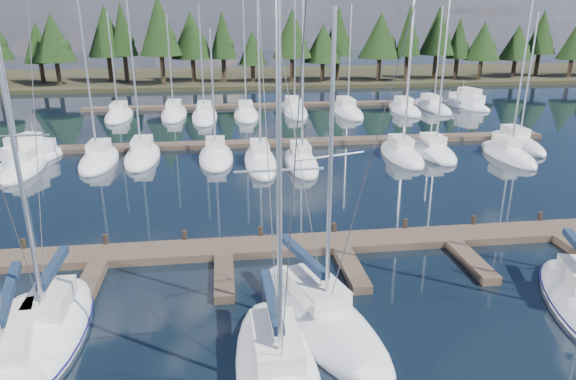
{
  "coord_description": "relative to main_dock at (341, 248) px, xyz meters",
  "views": [
    {
      "loc": [
        -5.78,
        -6.05,
        11.73
      ],
      "look_at": [
        -2.14,
        22.0,
        1.84
      ],
      "focal_mm": 32.0,
      "sensor_mm": 36.0,
      "label": 1
    }
  ],
  "objects": [
    {
      "name": "ground",
      "position": [
        0.0,
        12.64,
        -0.2
      ],
      "size": [
        260.0,
        260.0,
        0.0
      ],
      "primitive_type": "plane",
      "color": "black",
      "rests_on": "ground"
    },
    {
      "name": "far_shore",
      "position": [
        0.0,
        72.64,
        0.1
      ],
      "size": [
        220.0,
        30.0,
        0.6
      ],
      "primitive_type": "cube",
      "color": "#2F2C1A",
      "rests_on": "ground"
    },
    {
      "name": "main_dock",
      "position": [
        0.0,
        0.0,
        0.0
      ],
      "size": [
        44.0,
        6.13,
        0.9
      ],
      "color": "brown",
      "rests_on": "ground"
    },
    {
      "name": "back_docks",
      "position": [
        0.0,
        32.23,
        -0.0
      ],
      "size": [
        50.0,
        21.8,
        0.4
      ],
      "color": "brown",
      "rests_on": "ground"
    },
    {
      "name": "front_sailboat_0",
      "position": [
        -13.25,
        -7.86,
        0.07
      ],
      "size": [
        4.82,
        10.8,
        12.42
      ],
      "color": "silver",
      "rests_on": "ground"
    },
    {
      "name": "front_sailboat_1",
      "position": [
        -12.58,
        -5.68,
        0.09
      ],
      "size": [
        2.76,
        8.13,
        14.35
      ],
      "color": "silver",
      "rests_on": "ground"
    },
    {
      "name": "front_sailboat_2",
      "position": [
        -4.3,
        -9.43,
        0.08
      ],
      "size": [
        3.06,
        9.33,
        13.76
      ],
      "color": "silver",
      "rests_on": "ground"
    },
    {
      "name": "front_sailboat_3",
      "position": [
        -2.26,
        -6.15,
        0.07
      ],
      "size": [
        5.6,
        9.75,
        12.7
      ],
      "color": "silver",
      "rests_on": "ground"
    },
    {
      "name": "back_sailboat_rows",
      "position": [
        0.76,
        27.94,
        0.06
      ],
      "size": [
        44.72,
        32.76,
        17.63
      ],
      "color": "silver",
      "rests_on": "ground"
    },
    {
      "name": "motor_yacht_left",
      "position": [
        -21.52,
        19.44,
        0.23
      ],
      "size": [
        5.33,
        8.11,
        3.84
      ],
      "color": "silver",
      "rests_on": "ground"
    },
    {
      "name": "motor_yacht_right",
      "position": [
        25.54,
        39.15,
        0.25
      ],
      "size": [
        4.9,
        8.55,
        4.05
      ],
      "color": "silver",
      "rests_on": "ground"
    },
    {
      "name": "tree_line",
      "position": [
        -1.86,
        62.82,
        7.42
      ],
      "size": [
        186.25,
        11.94,
        13.46
      ],
      "color": "black",
      "rests_on": "far_shore"
    }
  ]
}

